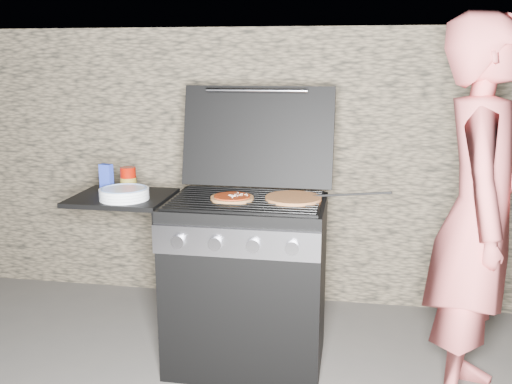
% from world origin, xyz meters
% --- Properties ---
extents(ground, '(50.00, 50.00, 0.00)m').
position_xyz_m(ground, '(0.00, 0.00, 0.00)').
color(ground, '#54504B').
extents(stone_wall, '(8.00, 0.35, 1.80)m').
position_xyz_m(stone_wall, '(0.00, 1.05, 0.90)').
color(stone_wall, '#7F6E54').
rests_on(stone_wall, ground).
extents(gas_grill, '(1.34, 0.79, 0.91)m').
position_xyz_m(gas_grill, '(-0.25, 0.00, 0.46)').
color(gas_grill, black).
rests_on(gas_grill, ground).
extents(pizza_topped, '(0.25, 0.25, 0.02)m').
position_xyz_m(pizza_topped, '(-0.07, -0.03, 0.92)').
color(pizza_topped, tan).
rests_on(pizza_topped, gas_grill).
extents(pizza_plain, '(0.36, 0.36, 0.02)m').
position_xyz_m(pizza_plain, '(0.24, 0.03, 0.92)').
color(pizza_plain, tan).
rests_on(pizza_plain, gas_grill).
extents(sauce_jar, '(0.09, 0.09, 0.13)m').
position_xyz_m(sauce_jar, '(-0.67, 0.11, 0.97)').
color(sauce_jar, '#850F03').
rests_on(sauce_jar, gas_grill).
extents(blue_carton, '(0.07, 0.05, 0.15)m').
position_xyz_m(blue_carton, '(-0.80, 0.10, 0.98)').
color(blue_carton, '#2238AF').
rests_on(blue_carton, gas_grill).
extents(plate_stack, '(0.31, 0.31, 0.06)m').
position_xyz_m(plate_stack, '(-0.62, -0.08, 0.93)').
color(plate_stack, white).
rests_on(plate_stack, gas_grill).
extents(person, '(0.56, 0.73, 1.81)m').
position_xyz_m(person, '(1.11, -0.11, 0.90)').
color(person, '#D45C5C').
rests_on(person, ground).
extents(tongs, '(0.40, 0.19, 0.09)m').
position_xyz_m(tongs, '(0.51, 0.00, 0.96)').
color(tongs, black).
rests_on(tongs, gas_grill).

